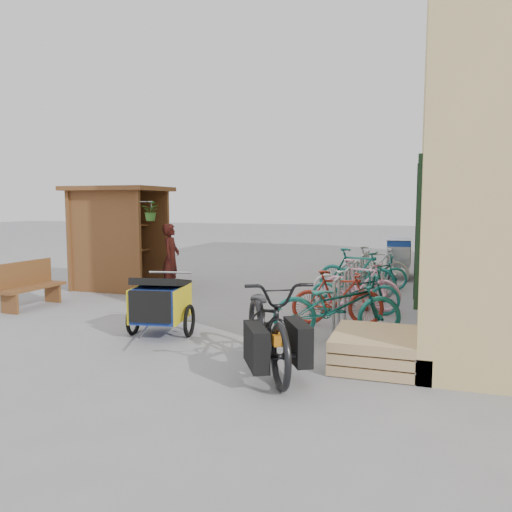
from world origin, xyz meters
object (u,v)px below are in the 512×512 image
(bench, at_px, (29,284))
(bike_1, at_px, (338,298))
(bike_3, at_px, (361,285))
(bike_5, at_px, (357,273))
(bike_7, at_px, (374,267))
(child_trailer, at_px, (161,301))
(person_kiosk, at_px, (171,258))
(bike_2, at_px, (355,290))
(kiosk, at_px, (116,223))
(bike_6, at_px, (372,272))
(bike_4, at_px, (351,280))
(bike_0, at_px, (337,306))
(pallet_stack, at_px, (374,349))
(cargo_bike, at_px, (268,323))
(shopping_carts, at_px, (399,254))

(bench, bearing_deg, bike_1, 6.70)
(bike_3, relative_size, bike_5, 0.90)
(bike_5, height_order, bike_7, bike_5)
(child_trailer, height_order, bike_7, bike_7)
(bench, distance_m, bike_7, 7.59)
(child_trailer, bearing_deg, bike_7, 53.81)
(person_kiosk, bearing_deg, bike_2, -110.95)
(kiosk, distance_m, bike_1, 5.95)
(bike_2, bearing_deg, bike_6, 0.34)
(kiosk, height_order, bike_1, kiosk)
(person_kiosk, distance_m, bike_4, 4.07)
(bike_4, bearing_deg, kiosk, 75.07)
(bike_6, distance_m, bike_7, 0.36)
(kiosk, bearing_deg, bike_7, 19.48)
(bench, bearing_deg, bike_0, -1.59)
(kiosk, bearing_deg, person_kiosk, 1.50)
(pallet_stack, distance_m, bike_2, 3.01)
(bike_5, bearing_deg, bike_0, -164.40)
(pallet_stack, relative_size, cargo_bike, 0.52)
(kiosk, height_order, shopping_carts, kiosk)
(bench, bearing_deg, bike_4, 27.51)
(bike_3, bearing_deg, bike_0, -165.57)
(cargo_bike, bearing_deg, bench, 130.57)
(pallet_stack, xyz_separation_m, bike_7, (-0.51, 5.91, 0.29))
(bike_7, bearing_deg, cargo_bike, 162.77)
(person_kiosk, bearing_deg, kiosk, 83.34)
(cargo_bike, xyz_separation_m, bike_6, (0.69, 6.12, -0.15))
(pallet_stack, bearing_deg, bike_1, 111.50)
(bench, height_order, child_trailer, child_trailer)
(kiosk, bearing_deg, pallet_stack, -31.66)
(bench, bearing_deg, bike_6, 35.86)
(bike_1, relative_size, bike_6, 0.95)
(child_trailer, bearing_deg, person_kiosk, 105.68)
(bike_2, bearing_deg, shopping_carts, -4.82)
(bike_1, bearing_deg, bike_4, -10.97)
(bench, height_order, bike_5, bike_5)
(bench, distance_m, bike_0, 6.05)
(shopping_carts, height_order, cargo_bike, cargo_bike)
(cargo_bike, height_order, bike_7, cargo_bike)
(shopping_carts, bearing_deg, bike_1, -97.36)
(bike_0, distance_m, bike_4, 3.17)
(shopping_carts, bearing_deg, bike_3, -96.82)
(bike_3, height_order, bike_5, bike_5)
(kiosk, distance_m, bike_4, 5.58)
(pallet_stack, bearing_deg, bike_7, 94.93)
(person_kiosk, distance_m, bike_7, 4.80)
(person_kiosk, height_order, bike_4, person_kiosk)
(person_kiosk, bearing_deg, bike_1, -123.84)
(bench, xyz_separation_m, bike_7, (6.16, 4.42, 0.04))
(bike_7, bearing_deg, person_kiosk, 103.65)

